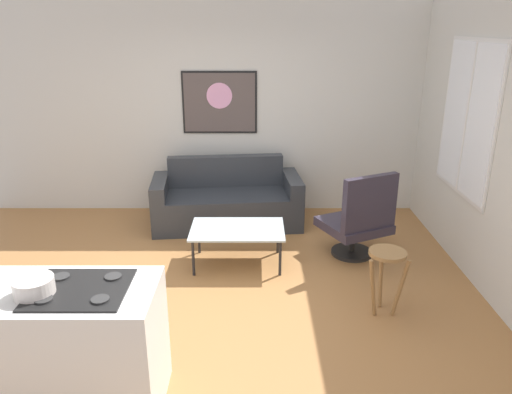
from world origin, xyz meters
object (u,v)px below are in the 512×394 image
coffee_table (236,231)px  wall_painting (218,102)px  mixing_bowl (32,288)px  couch (226,202)px  bar_stool (385,265)px  armchair (358,220)px

coffee_table → wall_painting: bearing=99.5°
mixing_bowl → couch: bearing=73.2°
bar_stool → armchair: bearing=90.9°
wall_painting → armchair: bearing=-43.6°
couch → coffee_table: couch is taller
armchair → wall_painting: 2.44m
armchair → mixing_bowl: (-2.48, -2.28, 0.49)m
coffee_table → mixing_bowl: size_ratio=4.01×
couch → mixing_bowl: size_ratio=7.82×
couch → bar_stool: bearing=-54.1°
coffee_table → armchair: bearing=6.3°
mixing_bowl → wall_painting: size_ratio=0.25×
coffee_table → wall_painting: size_ratio=1.01×
coffee_table → bar_stool: bar_stool is taller
bar_stool → mixing_bowl: (-2.50, -1.18, 0.46)m
coffee_table → mixing_bowl: 2.49m
couch → wall_painting: wall_painting is taller
coffee_table → wall_painting: 2.02m
wall_painting → couch: bearing=-79.0°
mixing_bowl → coffee_table: bearing=61.5°
couch → bar_stool: size_ratio=3.18×
couch → armchair: armchair is taller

